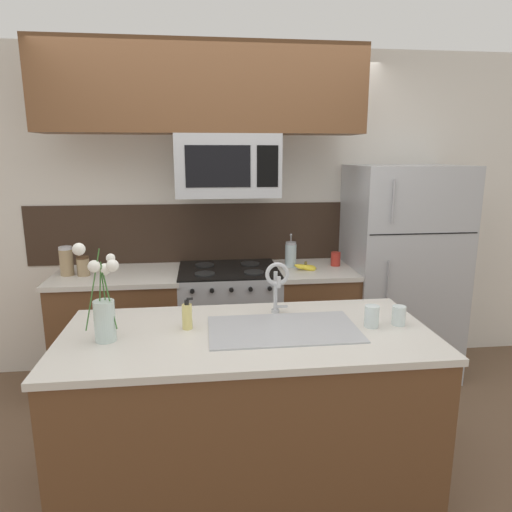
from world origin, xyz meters
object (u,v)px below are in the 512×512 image
stove_range (229,325)px  refrigerator (399,272)px  microwave (227,166)px  coffee_tin (336,259)px  dish_soap_bottle (187,316)px  storage_jar_medium (83,266)px  storage_jar_tall (66,261)px  drinking_glass (372,316)px  spare_glass (399,315)px  sink_faucet (277,281)px  banana_bunch (306,267)px  flower_vase (104,308)px  french_press (291,254)px

stove_range → refrigerator: refrigerator is taller
microwave → coffee_tin: microwave is taller
dish_soap_bottle → storage_jar_medium: bearing=124.5°
refrigerator → storage_jar_tall: (-2.59, -0.02, 0.17)m
dish_soap_bottle → drinking_glass: 0.95m
storage_jar_medium → spare_glass: 2.25m
spare_glass → sink_faucet: bearing=160.5°
banana_bunch → coffee_tin: (0.27, 0.11, 0.03)m
storage_jar_tall → banana_bunch: size_ratio=1.13×
microwave → coffee_tin: (0.86, 0.07, -0.74)m
banana_bunch → microwave: bearing=176.2°
drinking_glass → flower_vase: size_ratio=0.23×
stove_range → microwave: size_ratio=1.25×
storage_jar_medium → banana_bunch: size_ratio=0.74×
banana_bunch → dish_soap_bottle: bearing=-128.1°
storage_jar_medium → sink_faucet: 1.63m
refrigerator → dish_soap_bottle: size_ratio=10.32×
storage_jar_medium → french_press: (1.57, 0.09, 0.03)m
drinking_glass → spare_glass: size_ratio=1.12×
storage_jar_tall → banana_bunch: bearing=-1.8°
stove_range → flower_vase: 1.57m
microwave → flower_vase: (-0.67, -1.26, -0.63)m
drinking_glass → flower_vase: bearing=-179.1°
spare_glass → refrigerator: bearing=65.7°
spare_glass → drinking_glass: bearing=-175.3°
storage_jar_tall → coffee_tin: size_ratio=1.96×
french_press → dish_soap_bottle: size_ratio=1.62×
storage_jar_medium → french_press: size_ratio=0.53×
french_press → coffee_tin: french_press is taller
french_press → sink_faucet: size_ratio=0.87×
refrigerator → coffee_tin: 0.54m
stove_range → french_press: 0.74m
microwave → flower_vase: bearing=-117.8°
microwave → refrigerator: bearing=1.7°
storage_jar_tall → flower_vase: flower_vase is taller
microwave → spare_glass: size_ratio=7.37×
drinking_glass → dish_soap_bottle: bearing=174.8°
stove_range → sink_faucet: bearing=-78.7°
refrigerator → coffee_tin: refrigerator is taller
microwave → dish_soap_bottle: (-0.28, -1.15, -0.72)m
microwave → refrigerator: microwave is taller
french_press → drinking_glass: (0.17, -1.32, -0.04)m
microwave → coffee_tin: size_ratio=6.77×
banana_bunch → flower_vase: flower_vase is taller
french_press → coffee_tin: 0.37m
flower_vase → storage_jar_tall: bearing=112.3°
storage_jar_tall → coffee_tin: bearing=1.5°
banana_bunch → coffee_tin: size_ratio=1.74×
storage_jar_tall → flower_vase: 1.39m
french_press → drinking_glass: bearing=-82.7°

